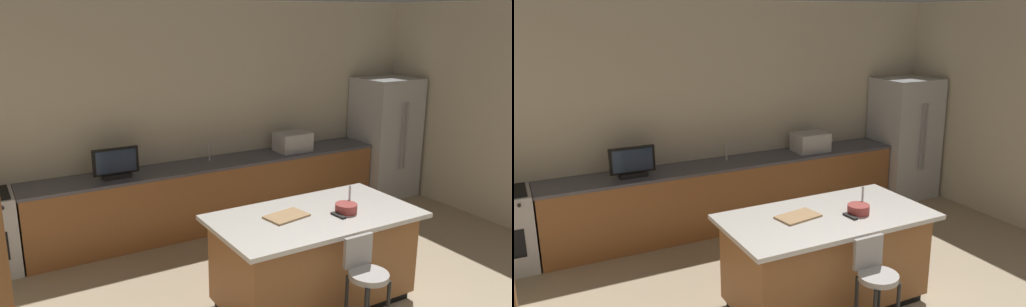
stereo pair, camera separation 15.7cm
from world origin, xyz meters
The scene contains 12 objects.
wall_back centered at (0.00, 4.65, 1.48)m, with size 7.17×0.12×2.97m, color beige.
counter_back centered at (-0.05, 4.27, 0.45)m, with size 4.88×0.62×0.89m.
kitchen_island centered at (-0.06, 2.01, 0.48)m, with size 2.00×1.06×0.94m.
refrigerator centered at (2.83, 4.18, 0.92)m, with size 0.88×0.81×1.85m.
microwave centered at (1.17, 4.27, 1.03)m, with size 0.48×0.36×0.27m, color #B7BABF.
tv_monitor centered at (-1.37, 4.22, 1.06)m, with size 0.54×0.16×0.37m.
sink_faucet_back centered at (-0.09, 4.37, 1.01)m, with size 0.02×0.02×0.24m, color #B2B2B7.
sink_faucet_island centered at (0.35, 2.01, 1.05)m, with size 0.02×0.02×0.22m, color #B2B2B7.
bar_stool_center centered at (-0.06, 1.27, 0.57)m, with size 0.34×0.34×0.96m.
fruit_bowl centered at (0.22, 1.90, 0.98)m, with size 0.21×0.21×0.09m, color #993833.
tv_remote centered at (0.09, 1.86, 0.95)m, with size 0.04×0.17×0.02m, color black.
cutting_board centered at (-0.34, 2.08, 0.95)m, with size 0.40×0.25×0.02m, color #A87F51.
Camera 2 is at (-2.69, -1.81, 2.76)m, focal length 36.42 mm.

